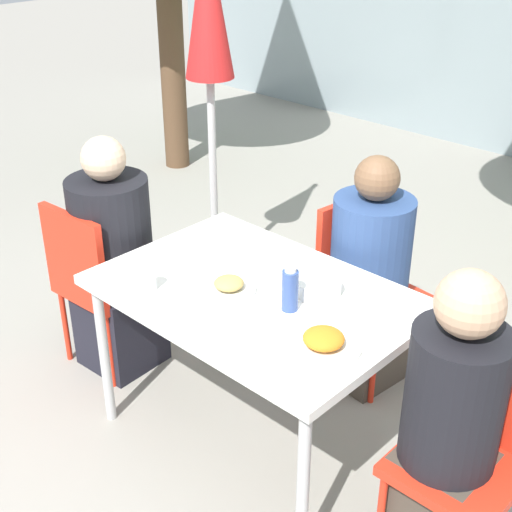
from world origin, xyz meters
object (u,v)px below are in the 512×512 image
chair_right (473,437)px  salad_bowl (318,286)px  chair_far (362,276)px  drinking_cup (148,279)px  chair_left (95,276)px  person_left (115,265)px  closed_umbrella (209,38)px  person_far (368,281)px  bottle (290,289)px  person_right (449,432)px

chair_right → salad_bowl: 0.78m
chair_far → drinking_cup: size_ratio=9.11×
chair_right → chair_far: (-0.92, 0.64, 0.00)m
chair_left → drinking_cup: (0.60, -0.15, 0.28)m
chair_right → chair_left: bearing=6.6°
chair_left → person_left: person_left is taller
chair_left → salad_bowl: 1.17m
person_left → closed_umbrella: 1.30m
chair_left → chair_far: (0.91, 0.87, 0.00)m
chair_left → chair_far: same height
drinking_cup → person_left: bearing=157.5°
person_far → chair_far: bearing=-121.9°
person_far → drinking_cup: size_ratio=11.96×
closed_umbrella → salad_bowl: size_ratio=11.19×
person_far → chair_right: bearing=61.5°
person_far → closed_umbrella: closed_umbrella is taller
bottle → person_left: bearing=-177.9°
bottle → drinking_cup: bearing=-151.6°
chair_right → closed_umbrella: size_ratio=0.43×
chair_left → closed_umbrella: closed_umbrella is taller
person_left → chair_right: size_ratio=1.37×
closed_umbrella → drinking_cup: closed_umbrella is taller
chair_far → person_left: bearing=-41.6°
drinking_cup → closed_umbrella: bearing=126.3°
chair_far → chair_right: bearing=61.2°
person_far → drinking_cup: bearing=-15.6°
closed_umbrella → chair_left: bearing=-76.6°
chair_far → closed_umbrella: closed_umbrella is taller
bottle → drinking_cup: (-0.50, -0.27, -0.04)m
person_right → chair_left: bearing=4.2°
chair_left → closed_umbrella: size_ratio=0.43×
drinking_cup → salad_bowl: bearing=40.7°
chair_right → person_right: (-0.05, -0.08, 0.04)m
chair_left → drinking_cup: 0.68m
chair_left → salad_bowl: (1.10, 0.28, 0.27)m
chair_left → person_far: 1.28m
chair_right → person_right: 0.10m
person_left → bottle: person_left is taller
chair_right → closed_umbrella: bearing=-20.9°
chair_far → closed_umbrella: size_ratio=0.43×
bottle → salad_bowl: 0.17m
person_far → closed_umbrella: (-1.22, 0.19, 0.90)m
closed_umbrella → chair_far: bearing=-6.5°
person_right → person_far: size_ratio=1.02×
person_right → bottle: (-0.68, -0.02, 0.28)m
chair_right → person_far: size_ratio=0.76×
chair_left → chair_far: size_ratio=1.00×
chair_right → chair_far: bearing=-35.4°
salad_bowl → person_left: bearing=-169.4°
chair_far → bottle: bearing=20.4°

